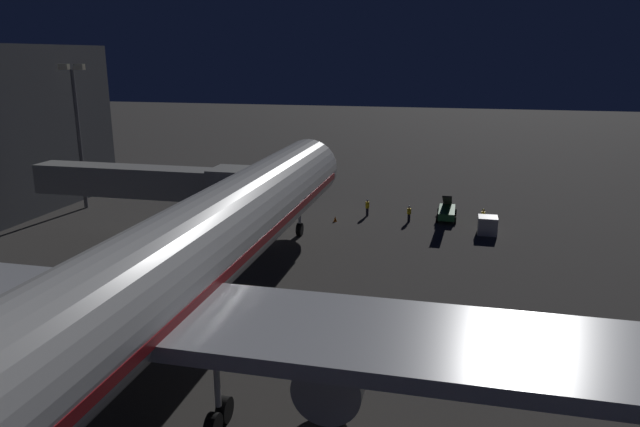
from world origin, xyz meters
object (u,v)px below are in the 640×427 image
object	(u,v)px
traffic_cone_nose_starboard	(293,216)
ground_crew_marshaller_fwd	(409,213)
belt_loader	(447,211)
traffic_cone_nose_port	(335,219)
jet_bridge	(159,183)
baggage_container_near_belt	(488,225)
ground_crew_by_belt_loader	(483,217)
apron_floodlight_mast	(78,125)
airliner_at_gate	(149,286)
ground_crew_walking_aft	(367,207)

from	to	relation	value
traffic_cone_nose_starboard	ground_crew_marshaller_fwd	bearing A→B (deg)	-172.40
belt_loader	traffic_cone_nose_port	world-z (taller)	belt_loader
jet_bridge	baggage_container_near_belt	bearing A→B (deg)	-158.90
ground_crew_by_belt_loader	traffic_cone_nose_port	xyz separation A→B (m)	(14.36, 1.72, -0.67)
apron_floodlight_mast	belt_loader	size ratio (longest dim) A/B	1.99
ground_crew_by_belt_loader	traffic_cone_nose_port	size ratio (longest dim) A/B	3.13
baggage_container_near_belt	traffic_cone_nose_port	distance (m)	14.75
belt_loader	traffic_cone_nose_port	xyz separation A→B (m)	(10.86, 3.55, -0.57)
belt_loader	traffic_cone_nose_starboard	xyz separation A→B (m)	(15.26, 3.55, -0.57)
traffic_cone_nose_starboard	baggage_container_near_belt	bearing A→B (deg)	177.39
baggage_container_near_belt	airliner_at_gate	bearing A→B (deg)	61.77
airliner_at_gate	ground_crew_by_belt_loader	world-z (taller)	airliner_at_gate
apron_floodlight_mast	ground_crew_by_belt_loader	size ratio (longest dim) A/B	8.88
ground_crew_by_belt_loader	traffic_cone_nose_starboard	size ratio (longest dim) A/B	3.13
ground_crew_marshaller_fwd	traffic_cone_nose_starboard	xyz separation A→B (m)	(11.62, 1.55, -0.64)
airliner_at_gate	belt_loader	world-z (taller)	airliner_at_gate
baggage_container_near_belt	traffic_cone_nose_starboard	xyz separation A→B (m)	(19.11, -0.87, -0.56)
jet_bridge	ground_crew_marshaller_fwd	distance (m)	24.42
jet_bridge	baggage_container_near_belt	size ratio (longest dim) A/B	10.71
ground_crew_walking_aft	traffic_cone_nose_starboard	distance (m)	7.77
belt_loader	apron_floodlight_mast	bearing A→B (deg)	6.57
baggage_container_near_belt	ground_crew_walking_aft	bearing A→B (deg)	-17.31
ground_crew_by_belt_loader	apron_floodlight_mast	bearing A→B (deg)	3.56
airliner_at_gate	apron_floodlight_mast	xyz separation A→B (m)	(25.50, -31.48, 3.44)
jet_bridge	ground_crew_by_belt_loader	world-z (taller)	jet_bridge
belt_loader	traffic_cone_nose_port	distance (m)	11.44
airliner_at_gate	ground_crew_by_belt_loader	distance (m)	38.19
ground_crew_by_belt_loader	baggage_container_near_belt	bearing A→B (deg)	97.64
jet_bridge	baggage_container_near_belt	xyz separation A→B (m)	(-27.57, -10.64, -4.90)
apron_floodlight_mast	traffic_cone_nose_port	world-z (taller)	apron_floodlight_mast
ground_crew_by_belt_loader	ground_crew_marshaller_fwd	distance (m)	7.15
ground_crew_marshaller_fwd	ground_crew_walking_aft	distance (m)	4.60
baggage_container_near_belt	ground_crew_walking_aft	distance (m)	12.48
jet_bridge	apron_floodlight_mast	bearing A→B (deg)	-35.57
baggage_container_near_belt	ground_crew_marshaller_fwd	distance (m)	7.88
airliner_at_gate	jet_bridge	bearing A→B (deg)	-62.94
ground_crew_marshaller_fwd	traffic_cone_nose_port	bearing A→B (deg)	12.12
apron_floodlight_mast	baggage_container_near_belt	size ratio (longest dim) A/B	8.39
traffic_cone_nose_port	traffic_cone_nose_starboard	bearing A→B (deg)	0.00
airliner_at_gate	belt_loader	distance (m)	38.52
baggage_container_near_belt	apron_floodlight_mast	bearing A→B (deg)	0.03
baggage_container_near_belt	ground_crew_by_belt_loader	xyz separation A→B (m)	(0.35, -2.59, 0.12)
apron_floodlight_mast	baggage_container_near_belt	xyz separation A→B (m)	(-42.41, -0.02, -8.21)
ground_crew_marshaller_fwd	traffic_cone_nose_port	distance (m)	7.41
ground_crew_marshaller_fwd	baggage_container_near_belt	bearing A→B (deg)	162.10
traffic_cone_nose_port	belt_loader	bearing A→B (deg)	-161.90
ground_crew_marshaller_fwd	traffic_cone_nose_starboard	distance (m)	11.74
jet_bridge	ground_crew_walking_aft	size ratio (longest dim) A/B	10.99
apron_floodlight_mast	ground_crew_by_belt_loader	distance (m)	42.92
belt_loader	ground_crew_by_belt_loader	bearing A→B (deg)	152.40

